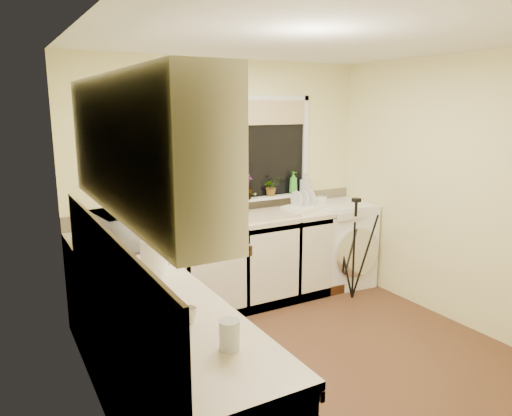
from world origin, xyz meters
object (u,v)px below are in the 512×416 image
object	(u,v)px
laptop	(163,221)
soap_bottle_green	(293,183)
steel_jar	(165,307)
plant_c	(245,186)
plant_d	(271,186)
soap_bottle_clear	(306,183)
kettle	(154,258)
washing_machine	(337,243)
microwave	(120,230)
glass_jug	(229,335)
cup_left	(188,315)
dish_rack	(305,208)
cup_back	(321,201)
plant_a	(201,190)
tripod	(354,249)

from	to	relation	value
laptop	soap_bottle_green	size ratio (longest dim) A/B	1.69
steel_jar	plant_c	bearing A→B (deg)	52.01
plant_c	plant_d	xyz separation A→B (m)	(0.33, 0.03, -0.03)
plant_c	soap_bottle_green	xyz separation A→B (m)	(0.61, 0.03, -0.01)
laptop	soap_bottle_clear	world-z (taller)	soap_bottle_clear
plant_c	plant_d	size ratio (longest dim) A/B	1.35
kettle	steel_jar	bearing A→B (deg)	-103.14
washing_machine	microwave	size ratio (longest dim) A/B	1.83
microwave	plant_c	distance (m)	1.56
laptop	steel_jar	xyz separation A→B (m)	(-0.60, -1.82, -0.01)
glass_jug	plant_c	world-z (taller)	plant_c
laptop	soap_bottle_green	distance (m)	1.59
cup_left	washing_machine	bearing A→B (deg)	37.09
laptop	cup_left	size ratio (longest dim) A/B	4.54
dish_rack	cup_back	bearing A→B (deg)	5.08
microwave	washing_machine	bearing A→B (deg)	-87.43
microwave	plant_c	size ratio (longest dim) A/B	1.89
glass_jug	soap_bottle_green	bearing A→B (deg)	50.96
laptop	cup_left	world-z (taller)	laptop
kettle	cup_left	world-z (taller)	kettle
steel_jar	soap_bottle_green	distance (m)	2.97
plant_a	steel_jar	bearing A→B (deg)	-117.87
tripod	plant_d	distance (m)	1.09
dish_rack	tripod	bearing A→B (deg)	-65.85
soap_bottle_green	soap_bottle_clear	size ratio (longest dim) A/B	1.13
plant_c	soap_bottle_clear	world-z (taller)	plant_c
laptop	kettle	world-z (taller)	laptop
washing_machine	microwave	world-z (taller)	microwave
dish_rack	soap_bottle_clear	distance (m)	0.38
cup_back	tripod	bearing A→B (deg)	-85.68
laptop	plant_a	distance (m)	0.55
tripod	plant_a	xyz separation A→B (m)	(-1.43, 0.66, 0.65)
kettle	plant_c	distance (m)	1.94
soap_bottle_green	microwave	bearing A→B (deg)	-162.90
washing_machine	kettle	distance (m)	2.79
glass_jug	cup_back	xyz separation A→B (m)	(2.31, 2.36, -0.02)
microwave	plant_c	world-z (taller)	plant_c
washing_machine	kettle	xyz separation A→B (m)	(-2.48, -1.15, 0.55)
laptop	plant_d	bearing A→B (deg)	-1.63
plant_a	plant_c	bearing A→B (deg)	-3.45
steel_jar	cup_left	distance (m)	0.15
cup_back	cup_left	distance (m)	3.12
laptop	cup_left	distance (m)	2.01
glass_jug	soap_bottle_clear	distance (m)	3.30
dish_rack	plant_c	bearing A→B (deg)	141.58
laptop	dish_rack	xyz separation A→B (m)	(1.54, -0.06, -0.04)
glass_jug	plant_a	size ratio (longest dim) A/B	0.52
dish_rack	glass_jug	bearing A→B (deg)	-148.94
dish_rack	washing_machine	bearing A→B (deg)	-12.32
tripod	plant_c	xyz separation A→B (m)	(-0.94, 0.63, 0.65)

